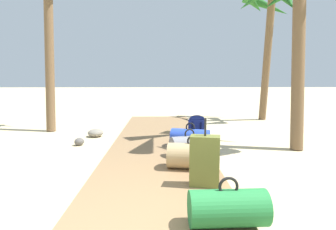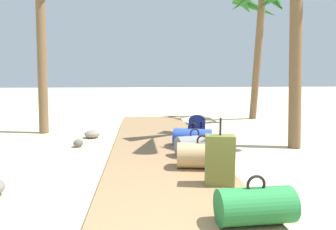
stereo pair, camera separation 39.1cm
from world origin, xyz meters
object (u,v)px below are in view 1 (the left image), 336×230
duffel_bag_grey (189,145)px  duffel_bag_tan (193,156)px  duffel_bag_blue (190,138)px  suitcase_olive (205,161)px  palm_tree_far_right (270,10)px  duffel_bag_green (228,208)px  backpack_navy (197,127)px

duffel_bag_grey → duffel_bag_tan: (-0.02, -0.66, 0.02)m
duffel_bag_grey → duffel_bag_blue: bearing=82.9°
duffel_bag_blue → duffel_bag_grey: bearing=-97.1°
suitcase_olive → palm_tree_far_right: palm_tree_far_right is taller
suitcase_olive → palm_tree_far_right: size_ratio=0.19×
duffel_bag_grey → duffel_bag_green: bearing=-87.3°
duffel_bag_tan → duffel_bag_green: bearing=-85.5°
suitcase_olive → duffel_bag_grey: bearing=92.0°
duffel_bag_green → duffel_bag_blue: (-0.03, 2.69, 0.00)m
suitcase_olive → duffel_bag_green: bearing=-86.4°
duffel_bag_grey → backpack_navy: size_ratio=1.32×
duffel_bag_tan → palm_tree_far_right: (2.62, 4.63, 2.88)m
duffel_bag_green → backpack_navy: bearing=87.4°
duffel_bag_tan → duffel_bag_green: size_ratio=1.12×
duffel_bag_tan → suitcase_olive: bearing=-84.2°
backpack_navy → duffel_bag_green: backpack_navy is taller
duffel_bag_grey → duffel_bag_green: 2.14m
backpack_navy → palm_tree_far_right: palm_tree_far_right is taller
backpack_navy → suitcase_olive: (-0.20, -2.29, 0.03)m
suitcase_olive → duffel_bag_green: size_ratio=1.19×
duffel_bag_green → suitcase_olive: bearing=93.6°
backpack_navy → duffel_bag_tan: backpack_navy is taller
backpack_navy → duffel_bag_blue: bearing=-110.0°
backpack_navy → duffel_bag_blue: backpack_navy is taller
palm_tree_far_right → duffel_bag_tan: bearing=-119.5°
duffel_bag_green → duffel_bag_blue: bearing=90.7°
duffel_bag_tan → duffel_bag_green: 1.49m
backpack_navy → palm_tree_far_right: bearing=51.3°
duffel_bag_green → duffel_bag_blue: duffel_bag_blue is taller
duffel_bag_blue → palm_tree_far_right: bearing=53.5°
duffel_bag_grey → suitcase_olive: size_ratio=0.84×
backpack_navy → suitcase_olive: bearing=-95.0°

